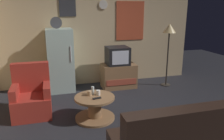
{
  "coord_description": "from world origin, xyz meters",
  "views": [
    {
      "loc": [
        -1.18,
        -3.27,
        1.94
      ],
      "look_at": [
        -0.01,
        0.9,
        0.75
      ],
      "focal_mm": 35.77,
      "sensor_mm": 36.0,
      "label": 1
    }
  ],
  "objects_px": {
    "tv_stand": "(118,76)",
    "coffee_table": "(95,108)",
    "standing_lamp": "(169,33)",
    "mug_ceramic_white": "(98,93)",
    "armchair": "(32,97)",
    "crt_tv": "(117,56)",
    "mug_ceramic_tan": "(89,93)",
    "remote_control": "(97,98)",
    "wine_glass": "(93,90)",
    "fridge": "(61,60)"
  },
  "relations": [
    {
      "from": "mug_ceramic_white",
      "to": "remote_control",
      "type": "height_order",
      "value": "mug_ceramic_white"
    },
    {
      "from": "fridge",
      "to": "tv_stand",
      "type": "xyz_separation_m",
      "value": [
        1.4,
        -0.17,
        -0.45
      ]
    },
    {
      "from": "fridge",
      "to": "crt_tv",
      "type": "bearing_deg",
      "value": -7.18
    },
    {
      "from": "wine_glass",
      "to": "mug_ceramic_tan",
      "type": "xyz_separation_m",
      "value": [
        -0.07,
        -0.05,
        -0.03
      ]
    },
    {
      "from": "crt_tv",
      "to": "coffee_table",
      "type": "distance_m",
      "value": 1.86
    },
    {
      "from": "fridge",
      "to": "remote_control",
      "type": "bearing_deg",
      "value": -74.35
    },
    {
      "from": "tv_stand",
      "to": "armchair",
      "type": "bearing_deg",
      "value": -153.29
    },
    {
      "from": "standing_lamp",
      "to": "coffee_table",
      "type": "relative_size",
      "value": 2.21
    },
    {
      "from": "fridge",
      "to": "remote_control",
      "type": "distance_m",
      "value": 1.89
    },
    {
      "from": "tv_stand",
      "to": "wine_glass",
      "type": "xyz_separation_m",
      "value": [
        -0.93,
        -1.4,
        0.2
      ]
    },
    {
      "from": "coffee_table",
      "to": "remote_control",
      "type": "relative_size",
      "value": 4.8
    },
    {
      "from": "tv_stand",
      "to": "wine_glass",
      "type": "bearing_deg",
      "value": -123.53
    },
    {
      "from": "fridge",
      "to": "wine_glass",
      "type": "xyz_separation_m",
      "value": [
        0.48,
        -1.57,
        -0.25
      ]
    },
    {
      "from": "fridge",
      "to": "armchair",
      "type": "bearing_deg",
      "value": -117.34
    },
    {
      "from": "standing_lamp",
      "to": "wine_glass",
      "type": "height_order",
      "value": "standing_lamp"
    },
    {
      "from": "standing_lamp",
      "to": "armchair",
      "type": "distance_m",
      "value": 3.51
    },
    {
      "from": "remote_control",
      "to": "mug_ceramic_white",
      "type": "bearing_deg",
      "value": 61.04
    },
    {
      "from": "fridge",
      "to": "armchair",
      "type": "distance_m",
      "value": 1.4
    },
    {
      "from": "tv_stand",
      "to": "coffee_table",
      "type": "distance_m",
      "value": 1.78
    },
    {
      "from": "remote_control",
      "to": "armchair",
      "type": "height_order",
      "value": "armchair"
    },
    {
      "from": "wine_glass",
      "to": "armchair",
      "type": "relative_size",
      "value": 0.16
    },
    {
      "from": "standing_lamp",
      "to": "crt_tv",
      "type": "bearing_deg",
      "value": 171.18
    },
    {
      "from": "fridge",
      "to": "crt_tv",
      "type": "xyz_separation_m",
      "value": [
        1.37,
        -0.17,
        0.07
      ]
    },
    {
      "from": "mug_ceramic_white",
      "to": "tv_stand",
      "type": "bearing_deg",
      "value": 60.02
    },
    {
      "from": "crt_tv",
      "to": "remote_control",
      "type": "relative_size",
      "value": 3.6
    },
    {
      "from": "standing_lamp",
      "to": "armchair",
      "type": "bearing_deg",
      "value": -165.98
    },
    {
      "from": "remote_control",
      "to": "tv_stand",
      "type": "bearing_deg",
      "value": 51.21
    },
    {
      "from": "remote_control",
      "to": "crt_tv",
      "type": "bearing_deg",
      "value": 52.07
    },
    {
      "from": "wine_glass",
      "to": "mug_ceramic_white",
      "type": "distance_m",
      "value": 0.11
    },
    {
      "from": "crt_tv",
      "to": "mug_ceramic_tan",
      "type": "xyz_separation_m",
      "value": [
        -0.97,
        -1.44,
        -0.35
      ]
    },
    {
      "from": "standing_lamp",
      "to": "coffee_table",
      "type": "xyz_separation_m",
      "value": [
        -2.17,
        -1.32,
        -1.14
      ]
    },
    {
      "from": "tv_stand",
      "to": "mug_ceramic_tan",
      "type": "height_order",
      "value": "tv_stand"
    },
    {
      "from": "tv_stand",
      "to": "standing_lamp",
      "type": "xyz_separation_m",
      "value": [
        1.25,
        -0.2,
        1.06
      ]
    },
    {
      "from": "mug_ceramic_white",
      "to": "mug_ceramic_tan",
      "type": "height_order",
      "value": "same"
    },
    {
      "from": "fridge",
      "to": "armchair",
      "type": "relative_size",
      "value": 1.84
    },
    {
      "from": "tv_stand",
      "to": "mug_ceramic_tan",
      "type": "bearing_deg",
      "value": -124.61
    },
    {
      "from": "coffee_table",
      "to": "remote_control",
      "type": "xyz_separation_m",
      "value": [
        0.02,
        -0.11,
        0.23
      ]
    },
    {
      "from": "standing_lamp",
      "to": "mug_ceramic_white",
      "type": "relative_size",
      "value": 17.67
    },
    {
      "from": "mug_ceramic_white",
      "to": "fridge",
      "type": "bearing_deg",
      "value": 109.07
    },
    {
      "from": "tv_stand",
      "to": "armchair",
      "type": "distance_m",
      "value": 2.26
    },
    {
      "from": "tv_stand",
      "to": "coffee_table",
      "type": "relative_size",
      "value": 1.17
    },
    {
      "from": "armchair",
      "to": "crt_tv",
      "type": "bearing_deg",
      "value": 27.05
    },
    {
      "from": "crt_tv",
      "to": "armchair",
      "type": "xyz_separation_m",
      "value": [
        -1.98,
        -1.01,
        -0.48
      ]
    },
    {
      "from": "remote_control",
      "to": "armchair",
      "type": "relative_size",
      "value": 0.16
    },
    {
      "from": "wine_glass",
      "to": "mug_ceramic_white",
      "type": "xyz_separation_m",
      "value": [
        0.09,
        -0.06,
        -0.03
      ]
    },
    {
      "from": "standing_lamp",
      "to": "remote_control",
      "type": "xyz_separation_m",
      "value": [
        -2.14,
        -1.43,
        -0.92
      ]
    },
    {
      "from": "coffee_table",
      "to": "armchair",
      "type": "xyz_separation_m",
      "value": [
        -1.1,
        0.5,
        0.12
      ]
    },
    {
      "from": "wine_glass",
      "to": "mug_ceramic_white",
      "type": "height_order",
      "value": "wine_glass"
    },
    {
      "from": "coffee_table",
      "to": "mug_ceramic_tan",
      "type": "bearing_deg",
      "value": 137.58
    },
    {
      "from": "crt_tv",
      "to": "remote_control",
      "type": "xyz_separation_m",
      "value": [
        -0.87,
        -1.62,
        -0.38
      ]
    }
  ]
}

